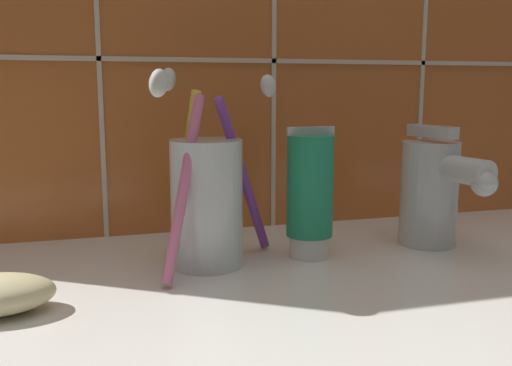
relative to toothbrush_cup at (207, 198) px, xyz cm
name	(u,v)px	position (x,y,z in cm)	size (l,w,h in cm)	color
sink_counter	(318,289)	(8.41, -6.16, -7.17)	(75.65, 38.83, 2.00)	silver
tile_wall_backsplash	(256,0)	(8.41, 13.50, 19.37)	(85.65, 1.72, 55.06)	#C6662D
toothbrush_cup	(207,198)	(0.00, 0.00, 0.00)	(14.10, 13.58, 18.03)	silver
toothpaste_tube	(310,194)	(9.87, -0.08, -0.08)	(4.60, 4.38, 12.41)	white
sink_faucet	(434,189)	(23.31, 0.08, -0.30)	(5.77, 11.55, 12.22)	silver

